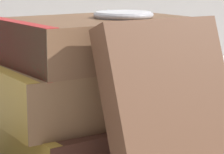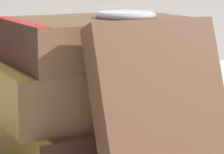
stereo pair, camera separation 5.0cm
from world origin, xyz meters
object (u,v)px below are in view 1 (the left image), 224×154
object	(u,v)px
book_flat_middle	(84,88)
book_leaning_front	(172,118)
book_flat_bottom	(98,136)
pocket_watch	(123,15)
book_flat_top	(94,41)

from	to	relation	value
book_flat_middle	book_leaning_front	size ratio (longest dim) A/B	1.28
book_flat_bottom	book_leaning_front	bearing A→B (deg)	-92.54
book_flat_middle	book_leaning_front	world-z (taller)	book_leaning_front
book_flat_bottom	pocket_watch	world-z (taller)	pocket_watch
book_flat_middle	book_leaning_front	bearing A→B (deg)	-82.64
book_flat_middle	book_leaning_front	distance (m)	0.12
book_flat_middle	book_flat_top	bearing A→B (deg)	-33.37
book_flat_middle	book_flat_top	distance (m)	0.05
book_flat_bottom	book_flat_middle	world-z (taller)	book_flat_middle
book_flat_top	pocket_watch	xyz separation A→B (m)	(0.03, -0.01, 0.02)
book_flat_middle	pocket_watch	xyz separation A→B (m)	(0.04, -0.01, 0.07)
book_flat_bottom	book_flat_top	world-z (taller)	book_flat_top
book_leaning_front	pocket_watch	size ratio (longest dim) A/B	2.42
book_leaning_front	book_flat_top	bearing A→B (deg)	95.12
book_flat_top	pocket_watch	distance (m)	0.04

